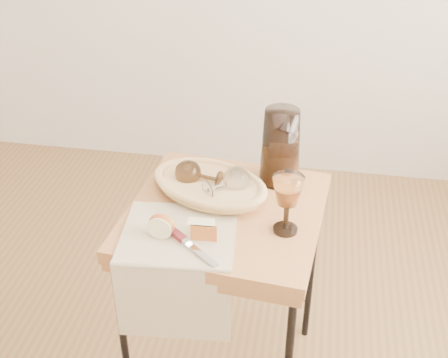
% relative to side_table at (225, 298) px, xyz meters
% --- Properties ---
extents(side_table, '(0.62, 0.62, 0.73)m').
position_rel_side_table_xyz_m(side_table, '(0.00, 0.00, 0.00)').
color(side_table, brown).
rests_on(side_table, floor).
extents(tea_towel, '(0.34, 0.31, 0.01)m').
position_rel_side_table_xyz_m(tea_towel, '(-0.11, -0.14, 0.37)').
color(tea_towel, beige).
rests_on(tea_towel, side_table).
extents(bread_basket, '(0.39, 0.33, 0.05)m').
position_rel_side_table_xyz_m(bread_basket, '(-0.06, 0.07, 0.39)').
color(bread_basket, tan).
rests_on(bread_basket, side_table).
extents(goblet_lying_a, '(0.15, 0.11, 0.08)m').
position_rel_side_table_xyz_m(goblet_lying_a, '(-0.09, 0.09, 0.42)').
color(goblet_lying_a, brown).
rests_on(goblet_lying_a, bread_basket).
extents(goblet_lying_b, '(0.16, 0.16, 0.08)m').
position_rel_side_table_xyz_m(goblet_lying_b, '(-0.01, 0.05, 0.42)').
color(goblet_lying_b, white).
rests_on(goblet_lying_b, bread_basket).
extents(pitcher, '(0.24, 0.29, 0.29)m').
position_rel_side_table_xyz_m(pitcher, '(0.14, 0.19, 0.49)').
color(pitcher, black).
rests_on(pitcher, side_table).
extents(wine_goblet, '(0.12, 0.12, 0.18)m').
position_rel_side_table_xyz_m(wine_goblet, '(0.19, -0.07, 0.45)').
color(wine_goblet, white).
rests_on(wine_goblet, side_table).
extents(apple_half, '(0.08, 0.04, 0.07)m').
position_rel_side_table_xyz_m(apple_half, '(-0.15, -0.16, 0.40)').
color(apple_half, red).
rests_on(apple_half, tea_towel).
extents(apple_wedge, '(0.08, 0.04, 0.05)m').
position_rel_side_table_xyz_m(apple_wedge, '(-0.04, -0.15, 0.39)').
color(apple_wedge, '#FBF1BC').
rests_on(apple_wedge, tea_towel).
extents(table_knife, '(0.18, 0.16, 0.02)m').
position_rel_side_table_xyz_m(table_knife, '(-0.07, -0.20, 0.38)').
color(table_knife, silver).
rests_on(table_knife, tea_towel).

